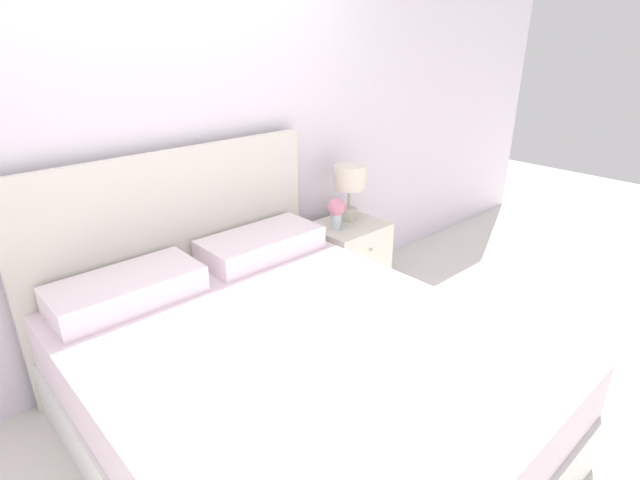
{
  "coord_description": "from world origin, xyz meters",
  "views": [
    {
      "loc": [
        -1.19,
        -2.51,
        1.85
      ],
      "look_at": [
        0.59,
        -0.58,
        0.73
      ],
      "focal_mm": 28.0,
      "sensor_mm": 36.0,
      "label": 1
    }
  ],
  "objects_px": {
    "nightstand": "(347,261)",
    "flower_vase": "(336,211)",
    "table_lamp": "(349,182)",
    "bed": "(286,377)"
  },
  "relations": [
    {
      "from": "nightstand",
      "to": "flower_vase",
      "type": "relative_size",
      "value": 2.59
    },
    {
      "from": "nightstand",
      "to": "flower_vase",
      "type": "height_order",
      "value": "flower_vase"
    },
    {
      "from": "flower_vase",
      "to": "nightstand",
      "type": "bearing_deg",
      "value": 4.12
    },
    {
      "from": "nightstand",
      "to": "table_lamp",
      "type": "distance_m",
      "value": 0.57
    },
    {
      "from": "flower_vase",
      "to": "table_lamp",
      "type": "bearing_deg",
      "value": 20.76
    },
    {
      "from": "nightstand",
      "to": "table_lamp",
      "type": "height_order",
      "value": "table_lamp"
    },
    {
      "from": "table_lamp",
      "to": "flower_vase",
      "type": "distance_m",
      "value": 0.26
    },
    {
      "from": "table_lamp",
      "to": "flower_vase",
      "type": "xyz_separation_m",
      "value": [
        -0.2,
        -0.08,
        -0.14
      ]
    },
    {
      "from": "table_lamp",
      "to": "bed",
      "type": "bearing_deg",
      "value": -146.97
    },
    {
      "from": "nightstand",
      "to": "table_lamp",
      "type": "xyz_separation_m",
      "value": [
        0.07,
        0.07,
        0.56
      ]
    }
  ]
}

